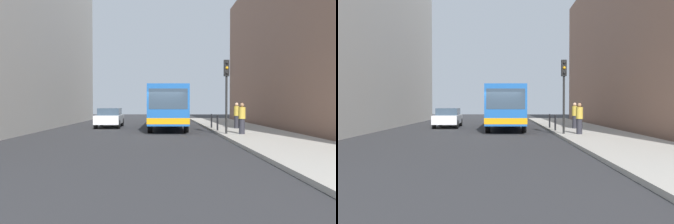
% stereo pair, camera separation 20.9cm
% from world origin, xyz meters
% --- Properties ---
extents(ground_plane, '(80.00, 80.00, 0.00)m').
position_xyz_m(ground_plane, '(0.00, 0.00, 0.00)').
color(ground_plane, '#2D2D30').
extents(sidewalk, '(4.40, 40.00, 0.15)m').
position_xyz_m(sidewalk, '(5.40, 0.00, 0.07)').
color(sidewalk, '#ADA89E').
rests_on(sidewalk, ground).
extents(building_right, '(7.00, 32.00, 12.85)m').
position_xyz_m(building_right, '(11.50, 4.00, 6.42)').
color(building_right, '#936B56').
rests_on(building_right, ground).
extents(bus, '(2.70, 11.06, 3.00)m').
position_xyz_m(bus, '(0.42, 4.90, 1.73)').
color(bus, '#19519E').
rests_on(bus, ground).
extents(car_beside_bus, '(1.92, 4.43, 1.48)m').
position_xyz_m(car_beside_bus, '(-4.03, 6.01, 0.78)').
color(car_beside_bus, silver).
rests_on(car_beside_bus, ground).
extents(traffic_light, '(0.28, 0.33, 4.10)m').
position_xyz_m(traffic_light, '(3.55, -1.59, 3.01)').
color(traffic_light, black).
rests_on(traffic_light, sidewalk).
extents(bollard_near, '(0.11, 0.11, 0.95)m').
position_xyz_m(bollard_near, '(3.45, 0.84, 0.62)').
color(bollard_near, black).
rests_on(bollard_near, sidewalk).
extents(bollard_mid, '(0.11, 0.11, 0.95)m').
position_xyz_m(bollard_mid, '(3.45, 3.41, 0.62)').
color(bollard_mid, black).
rests_on(bollard_mid, sidewalk).
extents(pedestrian_near_signal, '(0.38, 0.38, 1.71)m').
position_xyz_m(pedestrian_near_signal, '(4.37, -1.84, 1.00)').
color(pedestrian_near_signal, '#26262D').
rests_on(pedestrian_near_signal, sidewalk).
extents(pedestrian_mid_sidewalk, '(0.38, 0.38, 1.74)m').
position_xyz_m(pedestrian_mid_sidewalk, '(5.04, 2.63, 1.02)').
color(pedestrian_mid_sidewalk, '#26262D').
rests_on(pedestrian_mid_sidewalk, sidewalk).
extents(pedestrian_far_sidewalk, '(0.38, 0.38, 1.62)m').
position_xyz_m(pedestrian_far_sidewalk, '(6.24, 6.33, 0.95)').
color(pedestrian_far_sidewalk, '#26262D').
rests_on(pedestrian_far_sidewalk, sidewalk).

